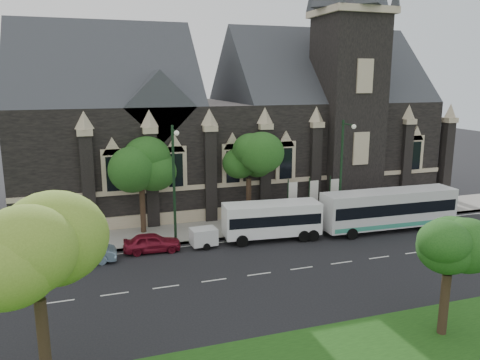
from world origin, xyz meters
name	(u,v)px	position (x,y,z in m)	size (l,w,h in m)	color
ground	(259,274)	(0.00, 0.00, 0.00)	(160.00, 160.00, 0.00)	black
sidewalk	(219,229)	(0.00, 9.50, 0.07)	(80.00, 5.00, 0.15)	gray
museum	(241,120)	(5.12, 18.78, 8.17)	(40.00, 17.70, 29.90)	black
tree_park_near	(42,244)	(-11.77, -8.77, 6.42)	(4.42, 4.42, 8.56)	black
tree_park_east	(450,243)	(6.18, -9.32, 4.62)	(3.40, 3.40, 6.28)	black
tree_walk_right	(250,156)	(3.21, 10.71, 5.82)	(4.08, 4.08, 7.80)	black
tree_walk_left	(143,163)	(-5.80, 10.70, 5.73)	(3.91, 3.91, 7.64)	black
street_lamp_near	(343,167)	(10.00, 7.09, 5.11)	(0.36, 1.88, 9.00)	black
street_lamp_mid	(174,179)	(-4.00, 7.09, 5.11)	(0.36, 1.88, 9.00)	black
banner_flag_left	(291,197)	(6.29, 9.00, 2.38)	(0.90, 0.10, 4.00)	black
banner_flag_center	(312,196)	(8.29, 9.00, 2.38)	(0.90, 0.10, 4.00)	black
banner_flag_right	(333,194)	(10.29, 9.00, 2.38)	(0.90, 0.10, 4.00)	black
tour_coach	(389,209)	(13.29, 5.01, 1.82)	(11.53, 2.97, 3.34)	silver
shuttle_bus	(272,219)	(3.32, 5.99, 1.67)	(7.69, 3.26, 2.89)	white
box_trailer	(204,237)	(-2.16, 5.93, 0.82)	(2.75, 1.62, 1.45)	silver
sedan	(82,253)	(-10.71, 5.53, 0.74)	(1.56, 4.49, 1.48)	#7693AA
car_far_red	(152,242)	(-5.92, 6.20, 0.70)	(1.65, 4.09, 1.39)	maroon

